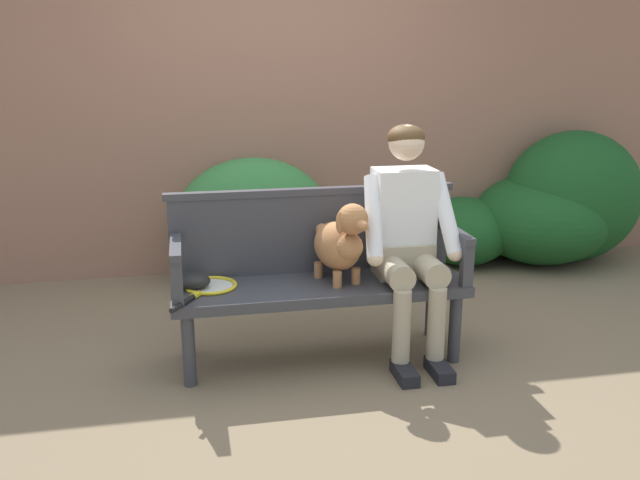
{
  "coord_description": "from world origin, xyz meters",
  "views": [
    {
      "loc": [
        -0.71,
        -3.55,
        1.73
      ],
      "look_at": [
        0.0,
        0.0,
        0.71
      ],
      "focal_mm": 38.17,
      "sensor_mm": 36.0,
      "label": 1
    }
  ],
  "objects_px": {
    "baseball_glove": "(191,280)",
    "person_seated": "(407,233)",
    "tennis_racket": "(209,287)",
    "garden_bench": "(320,293)",
    "dog_on_bench": "(341,242)"
  },
  "relations": [
    {
      "from": "baseball_glove",
      "to": "tennis_racket",
      "type": "bearing_deg",
      "value": 7.24
    },
    {
      "from": "person_seated",
      "to": "tennis_racket",
      "type": "distance_m",
      "value": 1.15
    },
    {
      "from": "garden_bench",
      "to": "dog_on_bench",
      "type": "xyz_separation_m",
      "value": [
        0.12,
        -0.02,
        0.3
      ]
    },
    {
      "from": "tennis_racket",
      "to": "garden_bench",
      "type": "bearing_deg",
      "value": -1.8
    },
    {
      "from": "garden_bench",
      "to": "dog_on_bench",
      "type": "height_order",
      "value": "dog_on_bench"
    },
    {
      "from": "baseball_glove",
      "to": "dog_on_bench",
      "type": "bearing_deg",
      "value": 20.9
    },
    {
      "from": "garden_bench",
      "to": "dog_on_bench",
      "type": "distance_m",
      "value": 0.32
    },
    {
      "from": "garden_bench",
      "to": "tennis_racket",
      "type": "height_order",
      "value": "tennis_racket"
    },
    {
      "from": "baseball_glove",
      "to": "person_seated",
      "type": "bearing_deg",
      "value": 22.54
    },
    {
      "from": "person_seated",
      "to": "baseball_glove",
      "type": "xyz_separation_m",
      "value": [
        -1.21,
        0.06,
        -0.23
      ]
    },
    {
      "from": "dog_on_bench",
      "to": "baseball_glove",
      "type": "xyz_separation_m",
      "value": [
        -0.83,
        0.07,
        -0.19
      ]
    },
    {
      "from": "garden_bench",
      "to": "baseball_glove",
      "type": "xyz_separation_m",
      "value": [
        -0.71,
        0.05,
        0.11
      ]
    },
    {
      "from": "garden_bench",
      "to": "tennis_racket",
      "type": "relative_size",
      "value": 2.93
    },
    {
      "from": "tennis_racket",
      "to": "baseball_glove",
      "type": "height_order",
      "value": "baseball_glove"
    },
    {
      "from": "tennis_racket",
      "to": "person_seated",
      "type": "bearing_deg",
      "value": -1.67
    }
  ]
}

